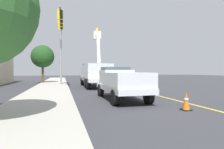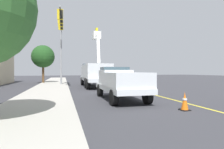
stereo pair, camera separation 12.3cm
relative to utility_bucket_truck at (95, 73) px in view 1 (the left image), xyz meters
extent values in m
plane|color=#38383D|center=(-0.68, -3.09, -1.61)|extent=(120.00, 120.00, 0.00)
cube|color=#B2ADA3|center=(-0.05, 4.75, -1.55)|extent=(60.10, 8.37, 0.12)
cube|color=yellow|center=(-0.68, -3.09, -1.61)|extent=(49.85, 4.14, 0.01)
cube|color=silver|center=(-0.20, 0.03, -0.71)|extent=(8.37, 3.15, 0.36)
cube|color=silver|center=(2.42, -0.18, 0.06)|extent=(2.80, 2.55, 1.60)
cube|color=#384C56|center=(2.62, -0.20, 0.76)|extent=(1.97, 2.24, 0.64)
cube|color=silver|center=(-1.18, 0.10, 0.01)|extent=(5.43, 2.91, 1.80)
cube|color=white|center=(-1.86, 0.06, 2.56)|extent=(1.89, 0.65, 3.32)
cube|color=white|center=(0.12, -0.34, 4.40)|extent=(2.48, 0.77, 0.77)
cube|color=white|center=(1.30, -0.58, 4.50)|extent=(0.90, 0.90, 0.90)
cube|color=yellow|center=(1.30, -0.58, 5.10)|extent=(0.36, 0.24, 0.60)
cylinder|color=black|center=(2.75, 0.92, -1.09)|extent=(1.06, 0.42, 1.04)
cylinder|color=black|center=(2.57, -1.32, -1.09)|extent=(1.06, 0.42, 1.04)
cylinder|color=black|center=(-1.58, 1.26, -1.09)|extent=(1.06, 0.42, 1.04)
cylinder|color=black|center=(-1.76, -0.98, -1.09)|extent=(1.06, 0.42, 1.04)
cylinder|color=black|center=(-2.89, 1.37, -1.09)|extent=(1.06, 0.42, 1.04)
cylinder|color=black|center=(-3.07, -0.87, -1.09)|extent=(1.06, 0.42, 1.04)
cube|color=silver|center=(-9.99, 0.81, -0.86)|extent=(5.75, 2.54, 0.30)
cube|color=silver|center=(-8.76, 0.71, -0.31)|extent=(2.16, 2.09, 1.10)
cube|color=#384C56|center=(-8.56, 0.69, 0.17)|extent=(1.48, 1.87, 0.56)
cube|color=silver|center=(-10.99, 0.89, -0.46)|extent=(3.52, 2.36, 1.10)
cylinder|color=black|center=(-8.07, 1.60, -1.19)|extent=(0.86, 0.37, 0.84)
cylinder|color=black|center=(-8.22, -0.28, -1.19)|extent=(0.86, 0.37, 0.84)
cylinder|color=black|center=(-11.75, 1.90, -1.19)|extent=(0.86, 0.37, 0.84)
cylinder|color=black|center=(-11.91, 0.01, -1.19)|extent=(0.86, 0.37, 0.84)
cube|color=black|center=(7.84, -6.34, -0.82)|extent=(4.94, 2.28, 0.70)
cube|color=#384C56|center=(7.99, -6.36, -0.22)|extent=(3.58, 1.94, 0.60)
cylinder|color=black|center=(6.15, -7.07, -1.27)|extent=(0.70, 0.29, 0.68)
cylinder|color=black|center=(6.29, -5.36, -1.27)|extent=(0.70, 0.29, 0.68)
cylinder|color=black|center=(9.40, -7.33, -1.27)|extent=(0.70, 0.29, 0.68)
cylinder|color=black|center=(9.54, -5.62, -1.27)|extent=(0.70, 0.29, 0.68)
cube|color=black|center=(-13.90, -0.75, -1.59)|extent=(0.40, 0.40, 0.04)
cone|color=orange|center=(-13.90, -0.75, -1.18)|extent=(0.32, 0.32, 0.78)
cylinder|color=white|center=(-13.90, -0.75, -1.10)|extent=(0.20, 0.20, 0.08)
cube|color=black|center=(-5.58, -1.51, -1.59)|extent=(0.40, 0.40, 0.04)
cone|color=orange|center=(-5.58, -1.51, -1.22)|extent=(0.32, 0.32, 0.71)
cylinder|color=white|center=(-5.58, -1.51, -1.15)|extent=(0.20, 0.20, 0.08)
cube|color=black|center=(4.21, -2.02, -1.59)|extent=(0.40, 0.40, 0.04)
cone|color=orange|center=(4.21, -2.02, -1.18)|extent=(0.32, 0.32, 0.78)
cylinder|color=white|center=(4.21, -2.02, -1.10)|extent=(0.20, 0.20, 0.08)
cylinder|color=gray|center=(3.84, 3.43, 2.65)|extent=(0.22, 0.22, 8.53)
cube|color=gray|center=(0.41, 3.71, 6.13)|extent=(6.88, 0.71, 0.16)
cube|color=gold|center=(2.31, 3.55, 5.58)|extent=(0.16, 0.57, 1.00)
cube|color=black|center=(2.31, 3.45, 5.58)|extent=(0.22, 0.33, 0.84)
cube|color=gold|center=(0.79, 3.68, 5.58)|extent=(0.16, 0.57, 1.00)
cube|color=black|center=(0.78, 3.58, 5.58)|extent=(0.22, 0.33, 0.84)
cube|color=gold|center=(-0.74, 3.80, 5.58)|extent=(0.16, 0.57, 1.00)
cube|color=black|center=(-0.75, 3.70, 5.58)|extent=(0.22, 0.33, 0.84)
cube|color=gold|center=(-2.26, 3.92, 5.58)|extent=(0.16, 0.57, 1.00)
cube|color=black|center=(-2.27, 3.82, 5.58)|extent=(0.22, 0.33, 0.84)
cylinder|color=brown|center=(8.16, 5.67, -0.22)|extent=(0.32, 0.32, 2.78)
sphere|color=#1E471C|center=(8.16, 5.67, 2.31)|extent=(3.26, 3.26, 3.26)
camera|label=1|loc=(-20.71, 5.24, 0.16)|focal=29.93mm
camera|label=2|loc=(-20.75, 5.12, 0.16)|focal=29.93mm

